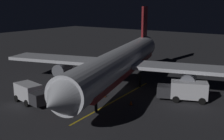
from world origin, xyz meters
name	(u,v)px	position (x,y,z in m)	size (l,w,h in m)	color
ground_plane	(120,91)	(0.00, 0.00, -0.10)	(180.00, 180.00, 0.20)	#2D2D31
apron_guide_stripe	(116,100)	(-1.99, 4.00, 0.00)	(0.24, 18.92, 0.01)	gold
airliner	(121,62)	(0.17, -0.61, 4.14)	(38.52, 40.01, 12.16)	silver
baggage_truck	(31,94)	(6.39, 11.26, 1.27)	(5.81, 3.03, 2.52)	silver
catering_truck	(184,91)	(-9.61, -0.99, 1.35)	(6.78, 4.36, 2.65)	silver
ground_crew_worker	(57,106)	(1.08, 11.74, 0.89)	(0.40, 0.40, 1.74)	black
traffic_cone_near_left	(66,90)	(5.88, 5.23, 0.25)	(0.50, 0.50, 0.55)	#EA590F
traffic_cone_near_right	(105,95)	(-0.01, 3.81, 0.25)	(0.50, 0.50, 0.55)	#EA590F
traffic_cone_under_wing	(68,107)	(1.02, 10.10, 0.25)	(0.50, 0.50, 0.55)	#EA590F
traffic_cone_far	(131,103)	(-4.61, 4.39, 0.25)	(0.50, 0.50, 0.55)	#EA590F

